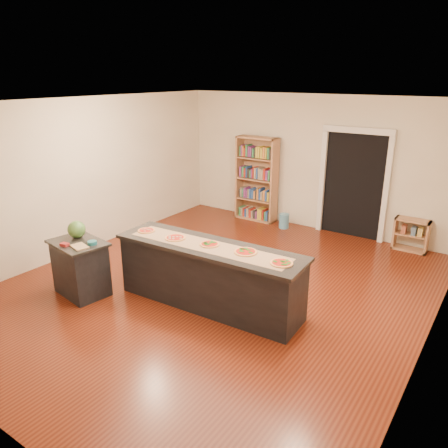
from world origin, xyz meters
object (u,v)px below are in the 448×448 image
Objects in this scene: kitchen_island at (209,275)px; waste_bin at (284,221)px; side_counter at (81,268)px; bookshelf at (257,179)px; watermelon at (77,229)px; low_shelf at (411,235)px.

kitchen_island is 3.66m from waste_bin.
side_counter is (-1.80, -0.81, -0.04)m from kitchen_island.
watermelon is (-0.50, -4.47, 0.03)m from bookshelf.
waste_bin is at bearing 84.44° from side_counter.
side_counter is at bearing -158.47° from kitchen_island.
low_shelf is at bearing 49.39° from watermelon.
side_counter is 4.56m from waste_bin.
kitchen_island is at bearing 33.44° from side_counter.
kitchen_island is 3.30× the size of side_counter.
low_shelf is at bearing 0.59° from bookshelf.
waste_bin is at bearing -12.12° from bookshelf.
kitchen_island is 8.91× the size of waste_bin.
watermelon is (-0.14, 0.11, 0.55)m from side_counter.
bookshelf is at bearing 167.88° from waste_bin.
kitchen_island is 4.07m from bookshelf.
low_shelf is 2.56m from waste_bin.
watermelon is (-1.32, -4.29, 0.81)m from waste_bin.
watermelon is at bearing -107.04° from waste_bin.
bookshelf is 3.03× the size of low_shelf.
low_shelf is at bearing 4.69° from waste_bin.
kitchen_island is 2.13m from watermelon.
bookshelf is 5.97× the size of waste_bin.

